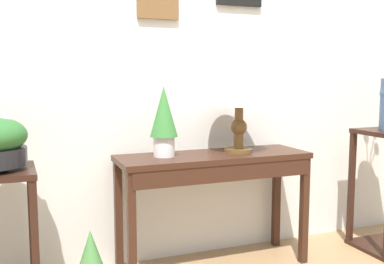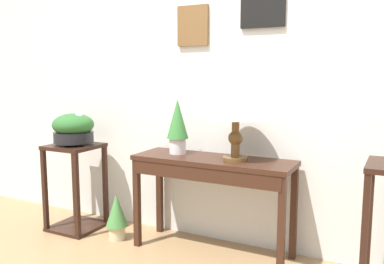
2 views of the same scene
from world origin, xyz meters
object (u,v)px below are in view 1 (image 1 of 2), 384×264
(console_table, at_px, (215,171))
(potted_plant_floor, at_px, (91,261))
(potted_plant_on_console, at_px, (164,118))
(table_lamp, at_px, (239,92))

(console_table, distance_m, potted_plant_floor, 0.89)
(potted_plant_on_console, xyz_separation_m, potted_plant_floor, (-0.47, -0.17, -0.74))
(console_table, relative_size, potted_plant_floor, 3.13)
(potted_plant_on_console, bearing_deg, table_lamp, -3.30)
(potted_plant_on_console, distance_m, potted_plant_floor, 0.90)
(potted_plant_floor, bearing_deg, potted_plant_on_console, 19.32)
(table_lamp, relative_size, potted_plant_floor, 1.33)
(table_lamp, height_order, potted_plant_on_console, table_lamp)
(table_lamp, bearing_deg, potted_plant_on_console, 176.70)
(console_table, bearing_deg, table_lamp, 7.73)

